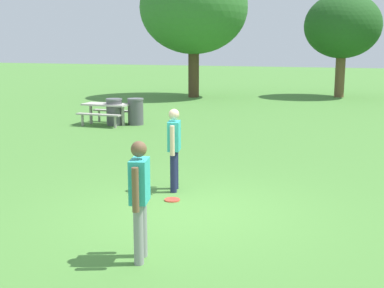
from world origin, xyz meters
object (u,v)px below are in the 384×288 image
(trash_can_further_along, at_px, (136,111))
(picnic_table_near, at_px, (107,109))
(frisbee, at_px, (172,200))
(person_catcher, at_px, (174,144))
(person_thrower, at_px, (140,193))
(tree_tall_left, at_px, (194,8))
(trash_can_beside_table, at_px, (114,112))
(tree_broad_center, at_px, (343,26))

(trash_can_further_along, bearing_deg, picnic_table_near, -160.29)
(frisbee, distance_m, picnic_table_near, 9.66)
(person_catcher, height_order, frisbee, person_catcher)
(person_thrower, height_order, tree_tall_left, tree_tall_left)
(trash_can_further_along, bearing_deg, person_catcher, -58.46)
(trash_can_beside_table, relative_size, trash_can_further_along, 1.00)
(tree_broad_center, bearing_deg, person_thrower, -91.72)
(picnic_table_near, bearing_deg, tree_broad_center, 61.81)
(tree_tall_left, bearing_deg, person_catcher, -71.04)
(frisbee, bearing_deg, person_thrower, -76.41)
(tree_tall_left, bearing_deg, trash_can_further_along, -81.76)
(frisbee, relative_size, tree_broad_center, 0.05)
(frisbee, height_order, tree_tall_left, tree_tall_left)
(tree_tall_left, bearing_deg, tree_broad_center, 20.31)
(person_thrower, height_order, picnic_table_near, person_thrower)
(person_thrower, bearing_deg, tree_tall_left, 108.28)
(trash_can_further_along, relative_size, tree_broad_center, 0.17)
(trash_can_further_along, height_order, tree_tall_left, tree_tall_left)
(frisbee, xyz_separation_m, tree_broad_center, (1.35, 21.01, 3.84))
(person_catcher, xyz_separation_m, tree_broad_center, (1.56, 20.38, 2.91))
(person_thrower, bearing_deg, tree_broad_center, 88.28)
(tree_broad_center, bearing_deg, person_catcher, -94.38)
(person_thrower, distance_m, picnic_table_near, 12.19)
(frisbee, bearing_deg, tree_tall_left, 108.94)
(person_thrower, distance_m, frisbee, 2.87)
(person_thrower, xyz_separation_m, tree_tall_left, (-6.88, 20.84, 3.87))
(person_catcher, xyz_separation_m, trash_can_further_along, (-4.57, 7.44, -0.46))
(frisbee, relative_size, trash_can_beside_table, 0.30)
(tree_tall_left, bearing_deg, person_thrower, -71.72)
(trash_can_beside_table, bearing_deg, person_catcher, -53.48)
(trash_can_further_along, bearing_deg, tree_tall_left, 98.24)
(person_catcher, distance_m, tree_broad_center, 20.64)
(person_catcher, height_order, tree_tall_left, tree_tall_left)
(trash_can_beside_table, bearing_deg, tree_broad_center, 62.83)
(person_thrower, xyz_separation_m, tree_broad_center, (0.71, 23.65, 2.91))
(tree_broad_center, bearing_deg, trash_can_further_along, -115.35)
(picnic_table_near, bearing_deg, person_catcher, -51.87)
(frisbee, relative_size, tree_tall_left, 0.04)
(person_catcher, xyz_separation_m, picnic_table_near, (-5.56, 7.09, -0.38))
(person_thrower, xyz_separation_m, frisbee, (-0.64, 2.64, -0.93))
(picnic_table_near, bearing_deg, trash_can_further_along, 19.71)
(picnic_table_near, xyz_separation_m, trash_can_beside_table, (0.31, 0.01, -0.08))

